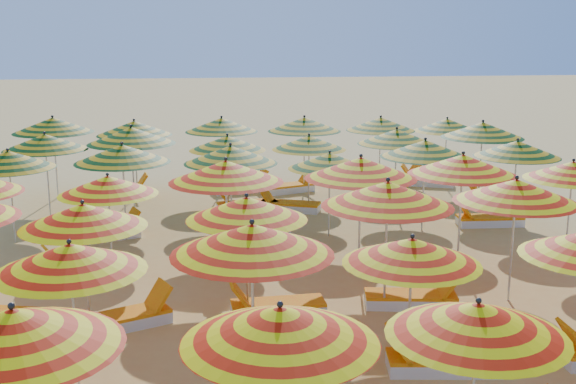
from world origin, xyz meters
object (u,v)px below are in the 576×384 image
Objects in this scene: umbrella_16 at (516,191)px; umbrella_27 at (330,161)px; umbrella_40 at (381,124)px; lounger_13 at (413,298)px; umbrella_28 at (425,149)px; lounger_21 at (495,200)px; lounger_22 at (121,192)px; umbrella_31 at (131,136)px; umbrella_7 at (70,258)px; umbrella_14 at (247,208)px; umbrella_37 at (134,128)px; lounger_11 at (124,319)px; lounger_17 at (253,236)px; lounger_23 at (242,187)px; umbrella_25 at (122,154)px; lounger_26 at (426,181)px; lounger_7 at (440,362)px; umbrella_36 at (53,125)px; lounger_24 at (289,187)px; umbrella_1 at (13,329)px; umbrella_9 at (412,251)px; lounger_16 at (106,233)px; umbrella_3 at (477,320)px; umbrella_41 at (447,125)px; lounger_19 at (246,205)px; umbrella_13 at (83,216)px; lounger_20 at (288,206)px; umbrella_24 at (8,160)px; umbrella_34 at (397,137)px; lounger_18 at (488,220)px; umbrella_26 at (231,155)px; umbrella_33 at (309,143)px; umbrella_20 at (226,171)px; lounger_15 at (85,265)px; umbrella_29 at (517,149)px; umbrella_39 at (304,124)px; lounger_25 at (395,181)px; umbrella_15 at (388,194)px; umbrella_38 at (222,125)px; umbrella_21 at (361,168)px; umbrella_2 at (280,325)px; umbrella_30 at (45,142)px; lounger_6 at (294,371)px; lounger_12 at (276,307)px; umbrella_8 at (252,239)px.

umbrella_27 is (-2.70, 4.68, -0.23)m from umbrella_16.
lounger_13 is (-1.81, -10.18, -1.93)m from umbrella_40.
lounger_21 is (2.96, 2.38, -1.98)m from umbrella_28.
umbrella_31 is at bearing -85.05° from lounger_22.
umbrella_7 reaches higher than lounger_22.
umbrella_37 reaches higher than umbrella_14.
lounger_11 and lounger_17 have the same top height.
umbrella_16 is at bearing -80.25° from lounger_23.
umbrella_28 is 5.12m from umbrella_40.
umbrella_25 is 1.55× the size of lounger_26.
lounger_7 is (5.47, -7.64, -2.01)m from umbrella_25.
umbrella_36 reaches higher than lounger_24.
umbrella_1 is 1.43× the size of lounger_11.
umbrella_36 reaches higher than lounger_26.
umbrella_40 reaches higher than umbrella_9.
lounger_11 and lounger_16 have the same top height.
umbrella_40 is 4.91m from lounger_23.
umbrella_3 is 1.03× the size of umbrella_7.
umbrella_41 reaches higher than lounger_19.
lounger_23 is at bearing 72.61° from umbrella_13.
umbrella_40 is at bearing 53.56° from umbrella_13.
lounger_7 is 1.02× the size of lounger_21.
umbrella_37 reaches higher than lounger_11.
umbrella_7 is 10.97m from lounger_20.
umbrella_24 is 1.39× the size of lounger_13.
umbrella_36 is (-2.45, 10.11, 0.23)m from umbrella_13.
umbrella_34 is at bearing 76.29° from umbrella_9.
lounger_11 is 1.04× the size of lounger_18.
umbrella_26 is 0.92× the size of umbrella_33.
umbrella_20 is 3.70m from lounger_15.
umbrella_3 reaches higher than lounger_17.
umbrella_39 is (-4.89, 4.71, 0.09)m from umbrella_29.
lounger_25 is at bearing 62.14° from umbrella_1.
lounger_20 is 1.00× the size of lounger_23.
umbrella_39 is (5.02, 12.35, 0.16)m from umbrella_7.
umbrella_20 is at bearing 139.74° from umbrella_15.
umbrella_3 is 1.41× the size of lounger_16.
lounger_7 is 0.98× the size of lounger_26.
umbrella_7 is at bearing -100.90° from umbrella_38.
lounger_21 is at bearing 44.83° from umbrella_21.
umbrella_33 is (4.99, 7.73, -0.06)m from umbrella_13.
lounger_18 is (4.29, -4.56, -2.00)m from umbrella_39.
umbrella_2 is 1.41× the size of lounger_16.
umbrella_21 reaches higher than lounger_15.
umbrella_1 is at bearing -79.80° from umbrella_30.
lounger_12 is (-0.03, 2.53, 0.00)m from lounger_6.
umbrella_13 is at bearing 80.53° from lounger_20.
lounger_19 is (-2.10, 7.75, -2.07)m from umbrella_15.
umbrella_15 is at bearing 43.36° from umbrella_8.
lounger_23 is at bearing -101.52° from lounger_19.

